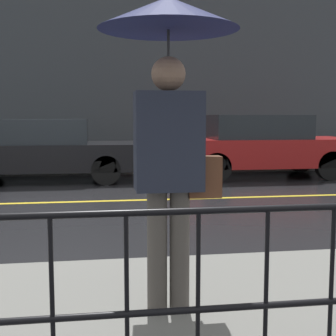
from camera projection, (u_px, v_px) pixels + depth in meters
ground_plane at (44, 203)px, 8.33m from camera, size 80.00×80.00×0.00m
sidewalk_far at (64, 169)px, 13.19m from camera, size 28.00×2.07×0.13m
lane_marking at (44, 203)px, 8.33m from camera, size 25.20×0.12×0.01m
building_storefront at (64, 79)px, 14.07m from camera, size 28.00×0.30×5.29m
pedestrian at (169, 78)px, 3.27m from camera, size 0.99×0.99×2.23m
car_black at (43, 150)px, 11.02m from camera, size 4.53×1.85×1.47m
car_red at (260, 145)px, 11.80m from camera, size 4.55×1.92×1.57m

